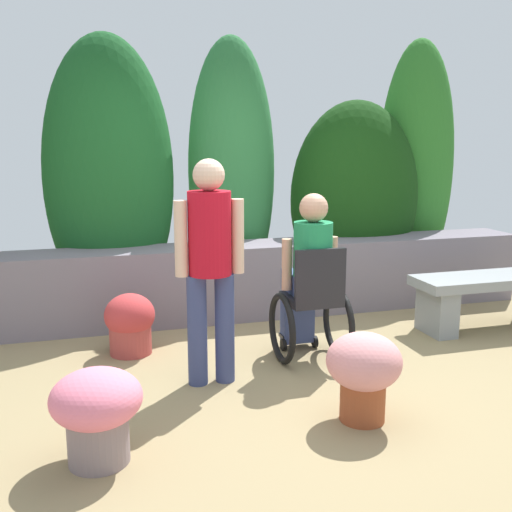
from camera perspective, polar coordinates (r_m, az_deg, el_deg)
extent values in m
plane|color=#917E57|center=(4.48, 3.60, -11.56)|extent=(11.45, 11.45, 0.00)
cube|color=slate|center=(5.84, -1.72, -2.36)|extent=(6.06, 0.53, 0.72)
ellipsoid|color=#195322|center=(6.03, -13.95, 7.39)|extent=(1.26, 0.88, 2.73)
ellipsoid|color=#2B7139|center=(6.34, -2.36, 8.11)|extent=(0.93, 0.65, 2.78)
ellipsoid|color=#143B10|center=(6.73, 9.48, 5.47)|extent=(1.48, 1.03, 2.15)
ellipsoid|color=#2C7327|center=(7.26, 15.14, 8.43)|extent=(0.93, 0.65, 2.86)
cube|color=gray|center=(5.59, 17.05, -5.10)|extent=(0.20, 0.41, 0.42)
cube|color=gray|center=(5.85, 21.73, -2.15)|extent=(1.46, 0.48, 0.09)
cube|color=black|center=(4.67, 5.33, -4.14)|extent=(0.40, 0.40, 0.06)
cube|color=black|center=(4.45, 6.23, -1.87)|extent=(0.40, 0.04, 0.40)
cube|color=black|center=(5.07, 3.91, -7.59)|extent=(0.28, 0.12, 0.03)
torus|color=black|center=(4.65, 2.50, -6.99)|extent=(0.05, 0.56, 0.56)
torus|color=black|center=(4.82, 7.95, -6.43)|extent=(0.05, 0.56, 0.56)
cylinder|color=black|center=(4.98, 2.65, -8.54)|extent=(0.03, 0.10, 0.10)
cylinder|color=black|center=(5.07, 5.68, -8.21)|extent=(0.03, 0.10, 0.10)
cube|color=#394777|center=(4.73, 4.91, -2.55)|extent=(0.30, 0.40, 0.16)
cube|color=#394777|center=(5.00, 4.02, -5.87)|extent=(0.26, 0.14, 0.43)
cylinder|color=#1E834C|center=(4.57, 5.50, 0.16)|extent=(0.30, 0.30, 0.50)
cylinder|color=tan|center=(4.57, 2.99, -0.82)|extent=(0.08, 0.08, 0.40)
cylinder|color=tan|center=(4.71, 7.36, -0.54)|extent=(0.08, 0.08, 0.40)
sphere|color=tan|center=(4.51, 5.58, 4.65)|extent=(0.22, 0.22, 0.22)
cylinder|color=navy|center=(4.24, -5.69, -7.15)|extent=(0.14, 0.14, 0.80)
cylinder|color=navy|center=(4.28, -3.03, -6.94)|extent=(0.14, 0.14, 0.80)
cylinder|color=red|center=(4.09, -4.50, 2.19)|extent=(0.30, 0.30, 0.58)
cylinder|color=beige|center=(4.06, -7.25, 1.65)|extent=(0.09, 0.09, 0.52)
cylinder|color=beige|center=(4.14, -1.78, 1.92)|extent=(0.09, 0.09, 0.52)
sphere|color=beige|center=(4.05, -4.58, 7.81)|extent=(0.22, 0.22, 0.22)
cylinder|color=#954425|center=(3.85, 10.24, -13.32)|extent=(0.28, 0.28, 0.29)
ellipsoid|color=#264C13|center=(3.77, 10.34, -10.70)|extent=(0.31, 0.31, 0.12)
ellipsoid|color=pink|center=(3.75, 10.37, -9.95)|extent=(0.47, 0.47, 0.35)
cylinder|color=#AB3F3B|center=(5.00, -11.99, -7.91)|extent=(0.34, 0.34, 0.23)
ellipsoid|color=#1F6023|center=(4.95, -12.07, -6.18)|extent=(0.37, 0.37, 0.12)
ellipsoid|color=#C03739|center=(4.94, -12.09, -5.59)|extent=(0.41, 0.41, 0.35)
cylinder|color=gray|center=(3.46, -14.95, -16.55)|extent=(0.33, 0.33, 0.29)
ellipsoid|color=#0E3F27|center=(3.38, -15.11, -13.82)|extent=(0.36, 0.36, 0.11)
ellipsoid|color=pink|center=(3.36, -15.15, -13.10)|extent=(0.50, 0.50, 0.31)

